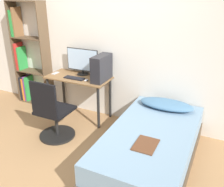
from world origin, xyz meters
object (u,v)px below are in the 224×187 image
(keyboard, at_px, (74,78))
(bookshelf, at_px, (27,60))
(pc_tower, at_px, (102,68))
(office_chair, at_px, (53,117))
(bed, at_px, (150,147))
(monitor, at_px, (82,61))

(keyboard, bearing_deg, bookshelf, 168.89)
(keyboard, height_order, pc_tower, pc_tower)
(office_chair, height_order, keyboard, office_chair)
(bed, relative_size, keyboard, 5.55)
(bookshelf, height_order, office_chair, bookshelf)
(bookshelf, relative_size, pc_tower, 4.35)
(office_chair, distance_m, keyboard, 0.75)
(bookshelf, distance_m, bed, 2.88)
(bed, relative_size, monitor, 3.32)
(monitor, bearing_deg, keyboard, -91.18)
(office_chair, distance_m, pc_tower, 1.04)
(bookshelf, xyz_separation_m, pc_tower, (1.63, -0.11, 0.09))
(monitor, bearing_deg, bookshelf, -179.18)
(office_chair, height_order, bed, office_chair)
(office_chair, bearing_deg, pc_tower, 62.80)
(bookshelf, relative_size, monitor, 3.26)
(monitor, xyz_separation_m, keyboard, (-0.01, -0.25, -0.22))
(pc_tower, bearing_deg, office_chair, -117.20)
(bookshelf, bearing_deg, pc_tower, -3.83)
(monitor, height_order, keyboard, monitor)
(bookshelf, height_order, bed, bookshelf)
(bed, bearing_deg, pc_tower, 145.77)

